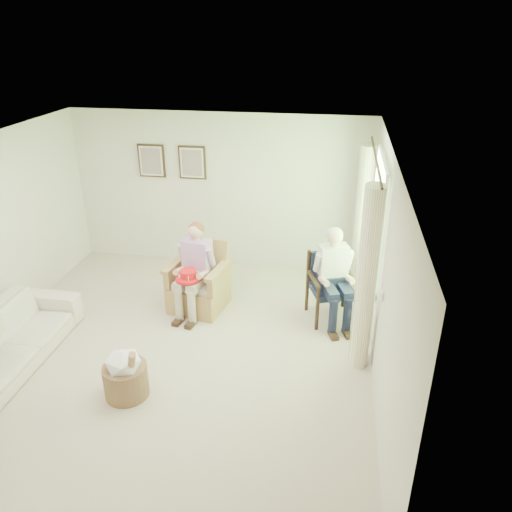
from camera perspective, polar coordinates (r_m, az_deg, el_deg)
name	(u,v)px	position (r m, az deg, el deg)	size (l,w,h in m)	color
floor	(175,353)	(6.64, -9.29, -10.89)	(5.50, 5.50, 0.00)	beige
back_wall	(220,191)	(8.42, -4.10, 7.37)	(5.00, 0.04, 2.60)	silver
front_wall	(37,436)	(3.95, -23.74, -18.32)	(5.00, 0.04, 2.60)	silver
right_wall	(384,279)	(5.69, 14.38, -2.59)	(0.04, 5.50, 2.60)	silver
ceiling	(158,154)	(5.54, -11.18, 11.40)	(5.00, 5.50, 0.02)	white
window	(377,217)	(6.67, 13.71, 4.38)	(0.13, 2.50, 1.63)	#2D6B23
curtain_left	(366,281)	(5.94, 12.47, -2.78)	(0.34, 0.34, 2.30)	#FFF9C7
curtain_right	(362,220)	(7.73, 12.03, 4.00)	(0.34, 0.34, 2.30)	#FFF9C7
framed_print_left	(151,161)	(8.59, -11.87, 10.60)	(0.45, 0.05, 0.55)	#382114
framed_print_right	(192,163)	(8.37, -7.31, 10.54)	(0.45, 0.05, 0.55)	#382114
wicker_armchair	(199,287)	(7.43, -6.50, -3.58)	(0.78, 0.77, 0.99)	tan
wood_armchair	(332,283)	(7.16, 8.71, -3.07)	(0.61, 0.58, 0.95)	black
sofa	(8,340)	(6.95, -26.44, -8.63)	(0.84, 2.16, 0.63)	white
person_wicker	(195,264)	(7.11, -6.96, -0.87)	(0.40, 0.63, 1.33)	#BCAD97
person_dark	(333,271)	(6.90, 8.82, -1.69)	(0.40, 0.63, 1.35)	#181D36
red_hat	(188,276)	(7.00, -7.75, -2.28)	(0.36, 0.36, 0.14)	red
hatbox	(125,374)	(5.95, -14.71, -12.91)	(0.62, 0.62, 0.74)	#AE795E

